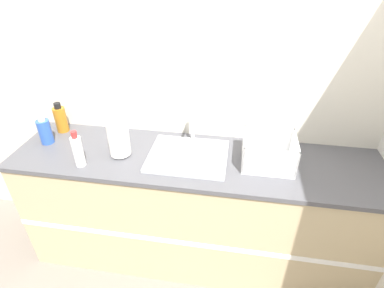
% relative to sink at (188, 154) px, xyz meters
% --- Properties ---
extents(ground_plane, '(12.00, 12.00, 0.00)m').
position_rel_sink_xyz_m(ground_plane, '(0.05, -0.30, -0.94)').
color(ground_plane, slate).
extents(wall_back, '(4.77, 0.06, 2.60)m').
position_rel_sink_xyz_m(wall_back, '(0.05, 0.32, 0.36)').
color(wall_back, beige).
rests_on(wall_back, ground_plane).
extents(counter_cabinet, '(2.39, 0.61, 0.92)m').
position_rel_sink_xyz_m(counter_cabinet, '(0.05, -0.01, -0.48)').
color(counter_cabinet, tan).
rests_on(counter_cabinet, ground_plane).
extents(sink, '(0.50, 0.42, 0.26)m').
position_rel_sink_xyz_m(sink, '(0.00, 0.00, 0.00)').
color(sink, silver).
rests_on(sink, counter_cabinet).
extents(paper_towel_roll, '(0.13, 0.13, 0.23)m').
position_rel_sink_xyz_m(paper_towel_roll, '(-0.44, -0.05, 0.10)').
color(paper_towel_roll, '#4C4C51').
rests_on(paper_towel_roll, counter_cabinet).
extents(dish_rack, '(0.31, 0.28, 0.18)m').
position_rel_sink_xyz_m(dish_rack, '(0.50, 0.01, 0.05)').
color(dish_rack, white).
rests_on(dish_rack, counter_cabinet).
extents(bottle_amber, '(0.08, 0.08, 0.22)m').
position_rel_sink_xyz_m(bottle_amber, '(-0.96, 0.18, 0.08)').
color(bottle_amber, '#B26B19').
rests_on(bottle_amber, counter_cabinet).
extents(bottle_blue, '(0.09, 0.09, 0.21)m').
position_rel_sink_xyz_m(bottle_blue, '(-0.99, 0.01, 0.07)').
color(bottle_blue, '#2D56B7').
rests_on(bottle_blue, counter_cabinet).
extents(bottle_white_spray, '(0.06, 0.06, 0.24)m').
position_rel_sink_xyz_m(bottle_white_spray, '(-0.64, -0.20, 0.09)').
color(bottle_white_spray, white).
rests_on(bottle_white_spray, counter_cabinet).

